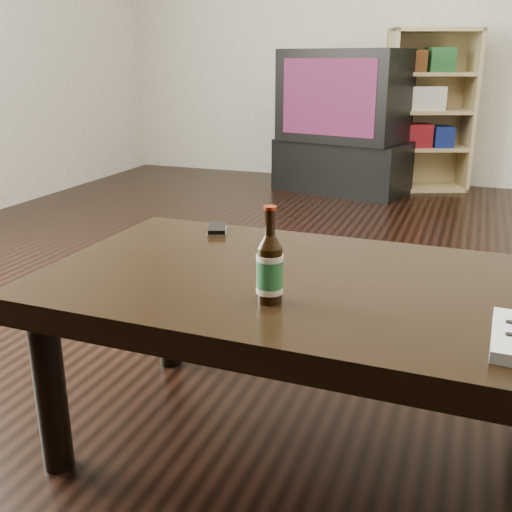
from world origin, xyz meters
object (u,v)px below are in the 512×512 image
(tv_stand, at_px, (342,166))
(phone, at_px, (217,229))
(remote, at_px, (508,336))
(tv, at_px, (345,96))
(bookshelf, at_px, (427,108))
(beer_bottle, at_px, (270,269))
(coffee_table, at_px, (307,303))

(tv_stand, bearing_deg, phone, -71.77)
(tv_stand, distance_m, remote, 3.50)
(phone, distance_m, remote, 0.91)
(tv_stand, xyz_separation_m, remote, (1.03, -3.34, 0.29))
(tv, distance_m, bookshelf, 0.64)
(phone, bearing_deg, tv_stand, 73.42)
(tv_stand, relative_size, tv, 0.99)
(beer_bottle, bearing_deg, phone, 125.28)
(tv_stand, height_order, coffee_table, coffee_table)
(tv_stand, relative_size, bookshelf, 0.82)
(tv_stand, xyz_separation_m, tv, (-0.00, -0.00, 0.51))
(tv, distance_m, beer_bottle, 3.36)
(bookshelf, distance_m, phone, 3.18)
(tv, bearing_deg, tv_stand, 90.00)
(beer_bottle, bearing_deg, coffee_table, 76.80)
(tv, height_order, phone, tv)
(tv, height_order, beer_bottle, tv)
(bookshelf, xyz_separation_m, beer_bottle, (0.01, -3.60, -0.06))
(remote, bearing_deg, bookshelf, 99.57)
(bookshelf, distance_m, coffee_table, 3.45)
(coffee_table, bearing_deg, tv, 100.87)
(tv_stand, xyz_separation_m, beer_bottle, (0.57, -3.31, 0.35))
(beer_bottle, height_order, phone, beer_bottle)
(bookshelf, bearing_deg, phone, -116.96)
(tv_stand, bearing_deg, remote, -59.60)
(bookshelf, height_order, beer_bottle, bookshelf)
(tv, bearing_deg, phone, -71.76)
(tv_stand, distance_m, beer_bottle, 3.37)
(tv, distance_m, phone, 2.88)
(coffee_table, xyz_separation_m, remote, (0.43, -0.19, 0.07))
(beer_bottle, xyz_separation_m, phone, (-0.32, 0.45, -0.06))
(tv_stand, distance_m, tv, 0.51)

